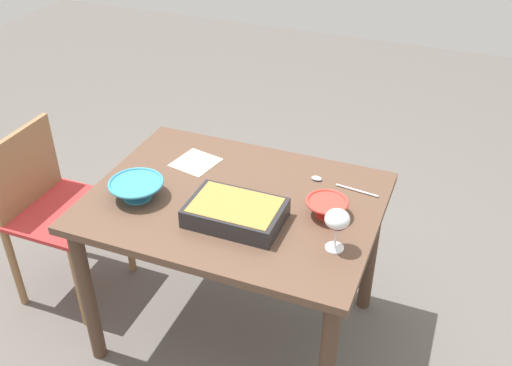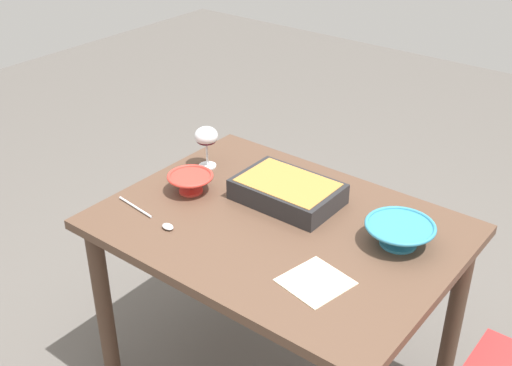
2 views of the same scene
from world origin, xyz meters
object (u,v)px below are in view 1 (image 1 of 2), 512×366
object	(u,v)px
dining_table	(235,220)
small_bowl	(137,188)
serving_spoon	(332,183)
wine_glass	(337,221)
chair	(51,206)
napkin	(196,162)
casserole_dish	(235,212)
mixing_bowl	(327,207)

from	to	relation	value
dining_table	small_bowl	size ratio (longest dim) A/B	5.19
serving_spoon	wine_glass	bearing A→B (deg)	-73.11
chair	napkin	world-z (taller)	chair
dining_table	casserole_dish	world-z (taller)	casserole_dish
mixing_bowl	small_bowl	bearing A→B (deg)	-167.59
mixing_bowl	serving_spoon	xyz separation A→B (m)	(-0.04, 0.21, -0.03)
wine_glass	small_bowl	distance (m)	0.81
wine_glass	small_bowl	world-z (taller)	wine_glass
wine_glass	mixing_bowl	size ratio (longest dim) A/B	1.00
wine_glass	small_bowl	size ratio (longest dim) A/B	0.75
chair	serving_spoon	distance (m)	1.30
mixing_bowl	serving_spoon	bearing A→B (deg)	99.97
serving_spoon	napkin	bearing A→B (deg)	-174.72
wine_glass	casserole_dish	bearing A→B (deg)	177.21
serving_spoon	chair	bearing A→B (deg)	-167.84
chair	serving_spoon	world-z (taller)	chair
dining_table	small_bowl	world-z (taller)	small_bowl
chair	casserole_dish	world-z (taller)	chair
dining_table	napkin	xyz separation A→B (m)	(-0.26, 0.18, 0.11)
wine_glass	serving_spoon	distance (m)	0.42
chair	serving_spoon	xyz separation A→B (m)	(1.24, 0.27, 0.27)
casserole_dish	small_bowl	world-z (taller)	casserole_dish
mixing_bowl	napkin	xyz separation A→B (m)	(-0.63, 0.16, -0.04)
dining_table	napkin	size ratio (longest dim) A/B	6.49
wine_glass	small_bowl	xyz separation A→B (m)	(-0.80, 0.02, -0.08)
chair	serving_spoon	size ratio (longest dim) A/B	2.88
small_bowl	napkin	size ratio (longest dim) A/B	1.25
small_bowl	serving_spoon	size ratio (longest dim) A/B	0.76
wine_glass	chair	bearing A→B (deg)	174.97
mixing_bowl	dining_table	bearing A→B (deg)	-175.57
casserole_dish	serving_spoon	bearing A→B (deg)	54.14
dining_table	chair	xyz separation A→B (m)	(-0.91, -0.03, -0.15)
dining_table	mixing_bowl	bearing A→B (deg)	4.43
chair	mixing_bowl	distance (m)	1.31
napkin	wine_glass	bearing A→B (deg)	-25.21
napkin	casserole_dish	bearing A→B (deg)	-44.18
small_bowl	serving_spoon	world-z (taller)	small_bowl
casserole_dish	mixing_bowl	world-z (taller)	casserole_dish
chair	casserole_dish	xyz separation A→B (m)	(0.98, -0.10, 0.30)
dining_table	chair	distance (m)	0.93
casserole_dish	chair	bearing A→B (deg)	174.10
napkin	chair	bearing A→B (deg)	-161.91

